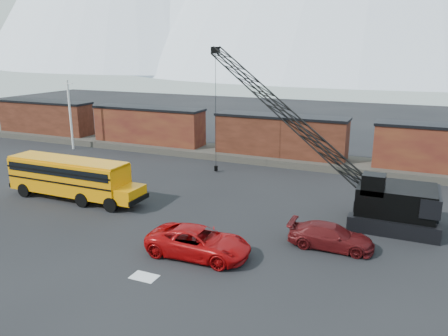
% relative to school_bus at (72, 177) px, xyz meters
% --- Properties ---
extents(ground, '(160.00, 160.00, 0.00)m').
position_rel_school_bus_xyz_m(ground, '(11.39, -4.09, -1.79)').
color(ground, black).
rests_on(ground, ground).
extents(gravel_berm, '(120.00, 5.00, 0.70)m').
position_rel_school_bus_xyz_m(gravel_berm, '(11.39, 17.91, -1.44)').
color(gravel_berm, '#4B463E').
rests_on(gravel_berm, ground).
extents(boxcar_west_far, '(13.70, 3.10, 4.17)m').
position_rel_school_bus_xyz_m(boxcar_west_far, '(-20.61, 17.91, 0.97)').
color(boxcar_west_far, '#592719').
rests_on(boxcar_west_far, gravel_berm).
extents(boxcar_west_near, '(13.70, 3.10, 4.17)m').
position_rel_school_bus_xyz_m(boxcar_west_near, '(-4.61, 17.91, 0.97)').
color(boxcar_west_near, '#441413').
rests_on(boxcar_west_near, gravel_berm).
extents(boxcar_mid, '(13.70, 3.10, 4.17)m').
position_rel_school_bus_xyz_m(boxcar_mid, '(11.39, 17.91, 0.97)').
color(boxcar_mid, '#592719').
rests_on(boxcar_mid, gravel_berm).
extents(utility_pole, '(1.40, 0.24, 8.00)m').
position_rel_school_bus_xyz_m(utility_pole, '(-12.61, 13.91, 2.36)').
color(utility_pole, silver).
rests_on(utility_pole, ground).
extents(snow_patch, '(1.40, 0.90, 0.02)m').
position_rel_school_bus_xyz_m(snow_patch, '(11.89, -8.09, -1.78)').
color(snow_patch, silver).
rests_on(snow_patch, ground).
extents(school_bus, '(11.65, 2.65, 3.19)m').
position_rel_school_bus_xyz_m(school_bus, '(0.00, 0.00, 0.00)').
color(school_bus, orange).
rests_on(school_bus, ground).
extents(red_pickup, '(6.05, 2.94, 1.66)m').
position_rel_school_bus_xyz_m(red_pickup, '(13.38, -4.79, -0.96)').
color(red_pickup, '#A80809').
rests_on(red_pickup, ground).
extents(maroon_suv, '(5.02, 2.13, 1.44)m').
position_rel_school_bus_xyz_m(maroon_suv, '(20.04, -0.75, -1.07)').
color(maroon_suv, '#500E10').
rests_on(maroon_suv, ground).
extents(crawler_crane, '(19.57, 10.00, 11.77)m').
position_rel_school_bus_xyz_m(crawler_crane, '(14.40, 7.86, 4.93)').
color(crawler_crane, black).
rests_on(crawler_crane, ground).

